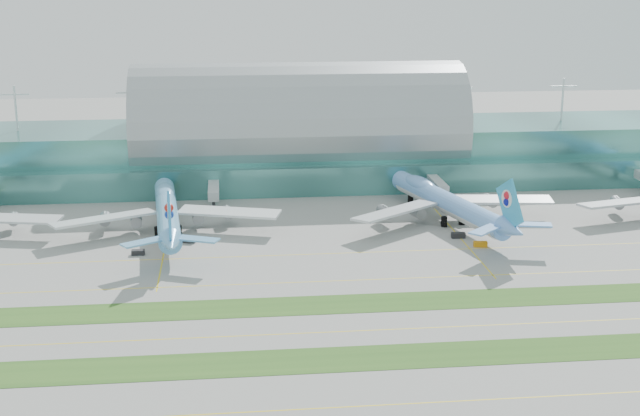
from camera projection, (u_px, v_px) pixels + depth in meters
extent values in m
plane|color=gray|center=(345.00, 307.00, 207.20)|extent=(700.00, 700.00, 0.00)
cube|color=#3D7A75|center=(298.00, 152.00, 329.21)|extent=(340.00, 42.00, 20.00)
cube|color=#3D7A75|center=(304.00, 180.00, 307.52)|extent=(340.00, 8.00, 10.00)
ellipsoid|color=#9EA5A8|center=(298.00, 125.00, 326.57)|extent=(340.00, 46.20, 16.17)
cylinder|color=white|center=(298.00, 104.00, 324.45)|extent=(0.80, 0.80, 16.00)
cube|color=#B2B7B7|center=(214.00, 189.00, 293.62)|extent=(3.50, 22.00, 3.00)
cylinder|color=black|center=(214.00, 207.00, 284.96)|extent=(1.00, 1.00, 4.00)
cube|color=#B2B7B7|center=(436.00, 183.00, 301.41)|extent=(3.50, 22.00, 3.00)
cylinder|color=black|center=(443.00, 201.00, 292.74)|extent=(1.00, 1.00, 4.00)
cube|color=#2D591E|center=(364.00, 358.00, 180.34)|extent=(420.00, 12.00, 0.08)
cube|color=#2D591E|center=(344.00, 304.00, 209.11)|extent=(420.00, 12.00, 0.08)
cube|color=yellow|center=(381.00, 405.00, 161.18)|extent=(420.00, 0.35, 0.01)
cube|color=yellow|center=(354.00, 331.00, 193.78)|extent=(420.00, 0.35, 0.01)
cube|color=yellow|center=(336.00, 281.00, 224.46)|extent=(420.00, 0.35, 0.01)
cube|color=yellow|center=(326.00, 254.00, 245.55)|extent=(420.00, 0.35, 0.01)
cube|color=silver|center=(12.00, 219.00, 259.70)|extent=(29.62, 13.00, 1.17)
cylinder|color=#64AADD|center=(167.00, 212.00, 263.77)|extent=(11.57, 63.14, 6.28)
ellipsoid|color=#64AADD|center=(165.00, 192.00, 279.97)|extent=(7.56, 19.54, 4.48)
cone|color=#64AADD|center=(164.00, 185.00, 295.81)|extent=(6.69, 5.58, 6.28)
cone|color=#64AADD|center=(171.00, 244.00, 229.87)|extent=(6.72, 9.59, 5.97)
cube|color=white|center=(104.00, 219.00, 258.59)|extent=(30.57, 20.54, 1.24)
cylinder|color=gray|center=(121.00, 220.00, 265.18)|extent=(3.90, 5.85, 3.45)
cube|color=white|center=(229.00, 212.00, 265.32)|extent=(31.30, 16.26, 1.24)
cylinder|color=gray|center=(213.00, 215.00, 270.23)|extent=(3.90, 5.85, 3.45)
cube|color=#3193DA|center=(169.00, 218.00, 230.10)|extent=(1.73, 13.32, 14.61)
cylinder|color=white|center=(169.00, 211.00, 230.66)|extent=(1.32, 4.92, 4.86)
cylinder|color=black|center=(166.00, 207.00, 287.61)|extent=(1.82, 1.82, 3.04)
cylinder|color=black|center=(158.00, 232.00, 260.60)|extent=(1.82, 1.82, 3.04)
cylinder|color=black|center=(179.00, 230.00, 261.73)|extent=(1.82, 1.82, 3.04)
cylinder|color=#689FE6|center=(447.00, 202.00, 274.16)|extent=(22.96, 63.34, 6.39)
ellipsoid|color=#689FE6|center=(420.00, 184.00, 289.77)|extent=(10.96, 20.34, 4.55)
cone|color=#689FE6|center=(397.00, 178.00, 305.08)|extent=(7.52, 6.65, 6.39)
cone|color=#689FE6|center=(513.00, 230.00, 241.44)|extent=(8.30, 10.55, 6.07)
cube|color=silver|center=(396.00, 211.00, 265.89)|extent=(29.32, 24.89, 1.26)
cylinder|color=gray|center=(401.00, 212.00, 273.09)|extent=(4.87, 6.39, 3.50)
cube|color=silver|center=(502.00, 200.00, 278.95)|extent=(31.62, 11.35, 1.26)
cylinder|color=gray|center=(480.00, 203.00, 282.89)|extent=(4.87, 6.39, 3.50)
cube|color=#2F9ED3|center=(510.00, 205.00, 241.58)|extent=(4.16, 13.23, 14.86)
cylinder|color=silver|center=(508.00, 199.00, 242.10)|extent=(2.20, 5.02, 4.95)
cylinder|color=black|center=(411.00, 199.00, 297.22)|extent=(1.86, 1.86, 3.09)
cylinder|color=black|center=(444.00, 222.00, 270.63)|extent=(1.86, 1.86, 3.09)
cylinder|color=black|center=(462.00, 220.00, 272.80)|extent=(1.86, 1.86, 3.09)
cube|color=silver|center=(624.00, 202.00, 276.48)|extent=(31.17, 14.59, 1.23)
cylinder|color=#9798A0|center=(633.00, 204.00, 282.13)|extent=(4.18, 5.97, 3.43)
cube|color=black|center=(138.00, 252.00, 244.50)|extent=(3.59, 1.96, 1.39)
cube|color=black|center=(189.00, 239.00, 255.50)|extent=(4.34, 3.07, 1.72)
cube|color=orange|center=(480.00, 244.00, 251.42)|extent=(4.07, 2.22, 1.51)
cube|color=black|center=(458.00, 235.00, 259.49)|extent=(4.12, 1.92, 1.60)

